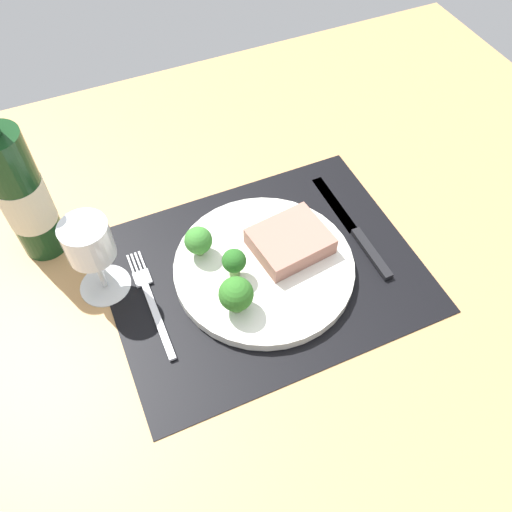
% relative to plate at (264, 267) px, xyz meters
% --- Properties ---
extents(ground_plane, '(1.40, 1.10, 0.03)m').
position_rel_plate_xyz_m(ground_plane, '(0.00, 0.00, -0.03)').
color(ground_plane, tan).
extents(placemat, '(0.45, 0.35, 0.00)m').
position_rel_plate_xyz_m(placemat, '(0.00, 0.00, -0.01)').
color(placemat, black).
rests_on(placemat, ground_plane).
extents(plate, '(0.27, 0.27, 0.02)m').
position_rel_plate_xyz_m(plate, '(0.00, 0.00, 0.00)').
color(plate, silver).
rests_on(plate, placemat).
extents(steak, '(0.12, 0.10, 0.03)m').
position_rel_plate_xyz_m(steak, '(0.05, 0.01, 0.02)').
color(steak, '#9E6B5B').
rests_on(steak, plate).
extents(broccoli_near_fork, '(0.03, 0.03, 0.05)m').
position_rel_plate_xyz_m(broccoli_near_fork, '(-0.05, -0.00, 0.04)').
color(broccoli_near_fork, '#6B994C').
rests_on(broccoli_near_fork, plate).
extents(broccoli_near_steak, '(0.04, 0.04, 0.05)m').
position_rel_plate_xyz_m(broccoli_near_steak, '(-0.08, 0.06, 0.04)').
color(broccoli_near_steak, '#6B994C').
rests_on(broccoli_near_steak, plate).
extents(broccoli_center, '(0.05, 0.05, 0.06)m').
position_rel_plate_xyz_m(broccoli_center, '(-0.06, -0.05, 0.04)').
color(broccoli_center, '#6B994C').
rests_on(broccoli_center, plate).
extents(fork, '(0.02, 0.19, 0.01)m').
position_rel_plate_xyz_m(fork, '(-0.17, 0.01, -0.01)').
color(fork, silver).
rests_on(fork, placemat).
extents(knife, '(0.02, 0.23, 0.01)m').
position_rel_plate_xyz_m(knife, '(0.16, 0.01, -0.00)').
color(knife, black).
rests_on(knife, placemat).
extents(wine_bottle, '(0.07, 0.07, 0.29)m').
position_rel_plate_xyz_m(wine_bottle, '(-0.29, 0.18, 0.10)').
color(wine_bottle, '#143819').
rests_on(wine_bottle, ground_plane).
extents(wine_glass, '(0.07, 0.07, 0.14)m').
position_rel_plate_xyz_m(wine_glass, '(-0.22, 0.07, 0.08)').
color(wine_glass, silver).
rests_on(wine_glass, ground_plane).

